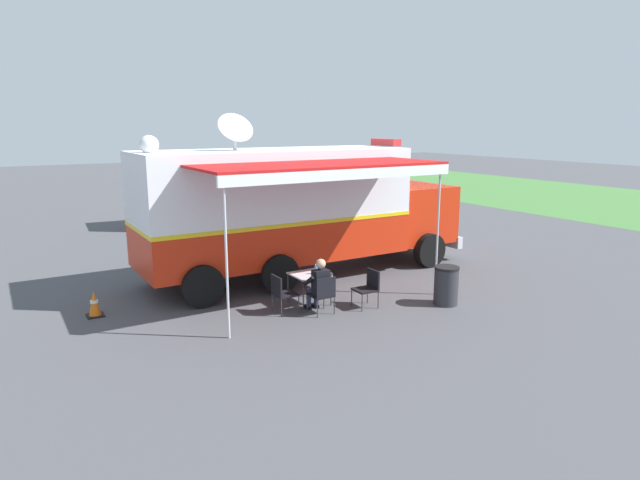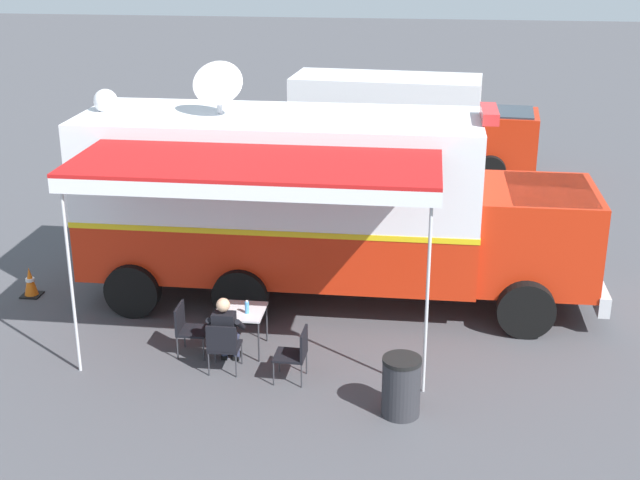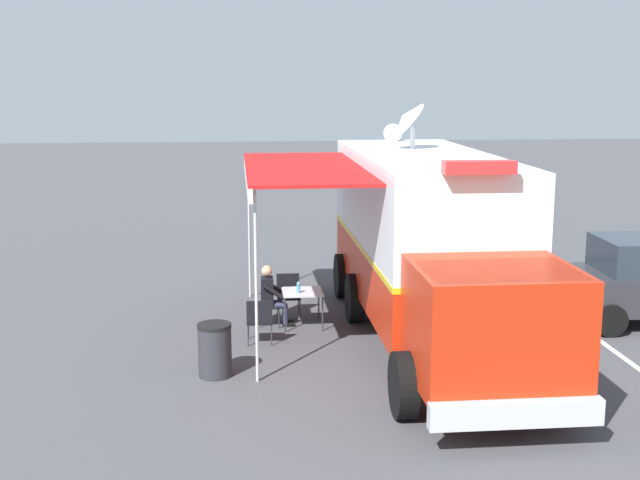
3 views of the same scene
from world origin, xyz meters
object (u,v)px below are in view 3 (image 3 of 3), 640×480
Objects in this scene: seated_responder at (272,294)px; traffic_cone at (355,263)px; folding_chair_beside_table at (288,291)px; trash_bin at (215,350)px; water_bottle at (298,288)px; command_truck at (429,240)px; folding_chair_spare_by_truck at (260,318)px; folding_chair_at_table at (262,301)px; folding_table at (302,294)px.

seated_responder is 2.16× the size of traffic_cone.
trash_bin is at bearing 67.79° from folding_chair_beside_table.
water_bottle is at bearing 68.67° from traffic_cone.
command_truck is 2.80m from water_bottle.
folding_chair_spare_by_truck is 1.50× the size of traffic_cone.
command_truck reaches higher than folding_chair_at_table.
folding_chair_beside_table is 1.50× the size of traffic_cone.
seated_responder is at bearing -103.30° from folding_chair_spare_by_truck.
trash_bin is at bearing 69.18° from seated_responder.
trash_bin is at bearing 64.23° from folding_chair_spare_by_truck.
folding_table is at bearing 169.83° from seated_responder.
folding_chair_beside_table is 0.70× the size of seated_responder.
water_bottle is at bearing -20.72° from command_truck.
traffic_cone is at bearing -111.33° from water_bottle.
folding_chair_at_table is at bearing 52.38° from folding_chair_beside_table.
folding_chair_beside_table is (-0.57, -0.74, 0.00)m from folding_chair_at_table.
water_bottle is 0.18× the size of seated_responder.
folding_chair_beside_table is at bearing -112.21° from trash_bin.
folding_table is 3.59× the size of water_bottle.
command_truck is 10.92× the size of folding_chair_beside_table.
command_truck reaches higher than folding_chair_beside_table.
folding_chair_spare_by_truck reaches higher than traffic_cone.
trash_bin reaches higher than folding_chair_spare_by_truck.
command_truck is 3.52m from folding_chair_spare_by_truck.
seated_responder reaches higher than folding_chair_spare_by_truck.
folding_table reaches higher than traffic_cone.
traffic_cone is (-1.71, -4.47, -0.39)m from folding_table.
command_truck reaches higher than water_bottle.
folding_chair_spare_by_truck is at bearing 64.85° from traffic_cone.
folding_chair_at_table is at bearing -7.75° from folding_table.
folding_chair_spare_by_truck is at bearing -115.77° from trash_bin.
water_bottle reaches higher than folding_chair_beside_table.
folding_chair_beside_table is at bearing -127.62° from folding_chair_at_table.
command_truck is at bearing -179.60° from folding_chair_spare_by_truck.
folding_chair_spare_by_truck is at bearing 71.00° from folding_chair_beside_table.
folding_table is 0.62m from seated_responder.
seated_responder is (-0.19, -0.00, 0.14)m from folding_chair_at_table.
command_truck is 3.48m from folding_chair_beside_table.
folding_chair_at_table reaches higher than traffic_cone.
water_bottle is 1.04m from folding_chair_beside_table.
traffic_cone is at bearing -110.94° from folding_table.
folding_chair_at_table is 5.03m from traffic_cone.
water_bottle reaches higher than trash_bin.
traffic_cone is (-2.60, -5.53, -0.23)m from folding_chair_spare_by_truck.
command_truck is 10.44× the size of trash_bin.
water_bottle is 3.06m from trash_bin.
folding_chair_at_table is (0.71, -0.24, -0.32)m from water_bottle.
folding_chair_beside_table is 0.96× the size of trash_bin.
seated_responder reaches higher than folding_chair_beside_table.
folding_table is at bearing 172.25° from folding_chair_at_table.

